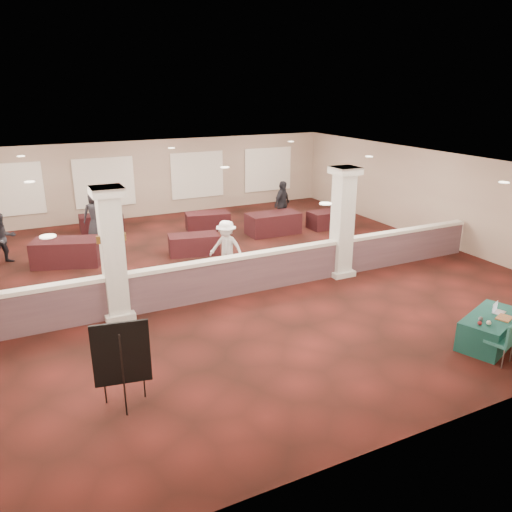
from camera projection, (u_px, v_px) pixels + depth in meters
name	position (u px, v px, depth m)	size (l,w,h in m)	color
ground	(227.00, 274.00, 14.88)	(16.00, 16.00, 0.00)	#401410
wall_back	(153.00, 178.00, 21.15)	(16.00, 0.04, 3.20)	gray
wall_front	(431.00, 345.00, 7.58)	(16.00, 0.04, 3.20)	gray
wall_right	(433.00, 196.00, 17.71)	(0.04, 16.00, 3.20)	gray
ceiling	(225.00, 167.00, 13.85)	(16.00, 16.00, 0.02)	silver
partition_wall	(248.00, 272.00, 13.43)	(15.60, 0.28, 1.10)	#51373F
column_left	(113.00, 253.00, 11.62)	(0.72, 0.72, 3.20)	silver
column_right	(342.00, 221.00, 14.33)	(0.72, 0.72, 3.20)	silver
sconce_left	(99.00, 240.00, 11.38)	(0.12, 0.12, 0.18)	brown
sconce_right	(123.00, 237.00, 11.62)	(0.12, 0.12, 0.18)	brown
near_table	(490.00, 330.00, 10.80)	(1.70, 0.85, 0.65)	#103D39
conf_chair_side	(505.00, 339.00, 9.96)	(0.56, 0.56, 0.92)	#1E5950
easel_board	(121.00, 354.00, 8.42)	(0.96, 0.54, 1.64)	black
far_table_front_left	(67.00, 252.00, 15.57)	(2.01, 1.00, 0.81)	black
far_table_front_center	(194.00, 244.00, 16.59)	(1.62, 0.81, 0.66)	black
far_table_front_right	(329.00, 219.00, 19.68)	(1.64, 0.82, 0.67)	black
far_table_back_left	(101.00, 222.00, 19.25)	(1.59, 0.79, 0.64)	black
far_table_back_center	(208.00, 221.00, 19.39)	(1.66, 0.83, 0.68)	black
far_table_back_right	(273.00, 223.00, 18.83)	(1.97, 0.98, 0.80)	black
attendee_a	(3.00, 239.00, 15.56)	(0.78, 0.43, 1.62)	black
attendee_b	(226.00, 248.00, 14.62)	(1.06, 0.48, 1.65)	silver
attendee_c	(282.00, 204.00, 19.63)	(1.07, 0.51, 1.82)	black
attendee_d	(96.00, 215.00, 18.07)	(0.89, 0.48, 1.80)	black
laptop_base	(499.00, 312.00, 10.85)	(0.29, 0.21, 0.02)	silver
laptop_screen	(495.00, 307.00, 10.88)	(0.29, 0.01, 0.20)	silver
screen_glow	(495.00, 307.00, 10.88)	(0.27, 0.00, 0.17)	silver
knitting	(504.00, 318.00, 10.58)	(0.36, 0.27, 0.03)	orange
yarn_cream	(489.00, 323.00, 10.28)	(0.10, 0.10, 0.10)	beige
yarn_red	(480.00, 323.00, 10.28)	(0.09, 0.09, 0.09)	maroon
yarn_grey	(481.00, 319.00, 10.47)	(0.09, 0.09, 0.09)	#454449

